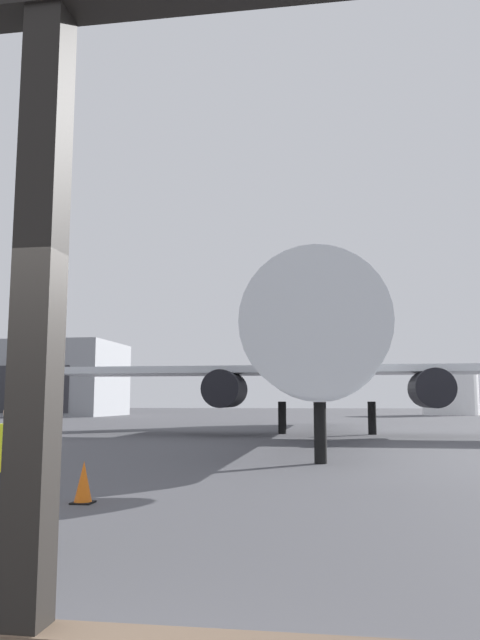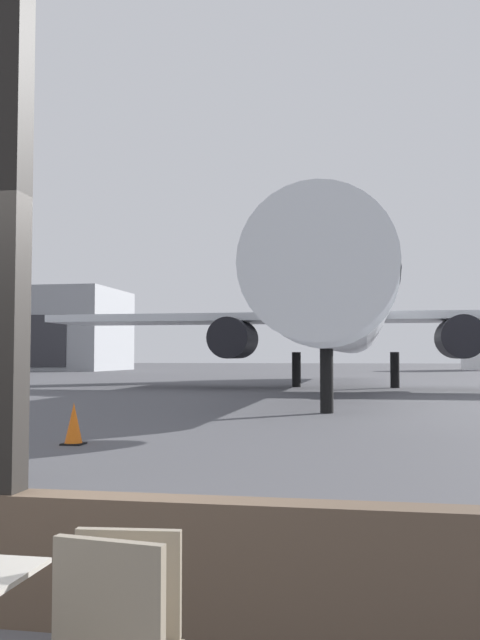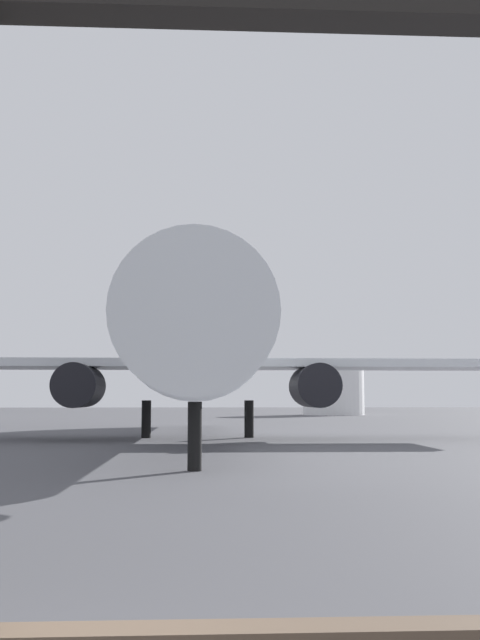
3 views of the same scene
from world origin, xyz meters
name	(u,v)px [view 1 (image 1 of 3)]	position (x,y,z in m)	size (l,w,h in m)	color
ground_plane	(313,427)	(0.00, 40.00, 0.00)	(220.00, 220.00, 0.00)	#4C4C51
window_frame	(31,487)	(0.00, 0.00, 1.37)	(7.39, 0.24, 4.01)	brown
airplane	(325,364)	(1.02, 29.30, 3.67)	(28.77, 35.90, 10.62)	silver
ground_crew_worker	(10,476)	(-2.34, 4.06, 0.90)	(0.46, 0.39, 1.74)	black
traffic_cone	(83,483)	(-2.93, 7.67, 0.35)	(0.36, 0.36, 0.73)	orange
distant_hangar	(37,379)	(-34.63, 68.14, 4.42)	(19.84, 12.26, 8.84)	gray
fuel_storage_tank	(450,393)	(15.99, 78.58, 2.83)	(6.88, 6.88, 5.67)	white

